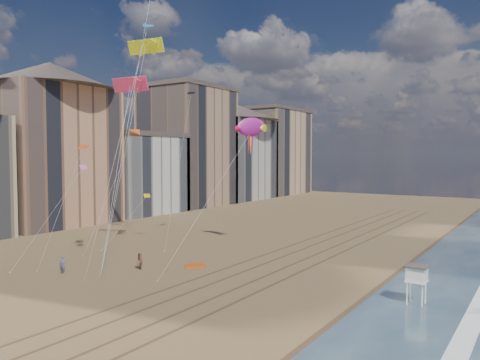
% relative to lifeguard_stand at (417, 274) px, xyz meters
% --- Properties ---
extents(ground, '(260.00, 260.00, 0.00)m').
position_rel_lifeguard_stand_xyz_m(ground, '(-18.81, -23.05, -2.47)').
color(ground, brown).
rests_on(ground, ground).
extents(wet_sand, '(260.00, 260.00, 0.00)m').
position_rel_lifeguard_stand_xyz_m(wet_sand, '(0.19, 16.95, -2.47)').
color(wet_sand, '#42301E').
rests_on(wet_sand, ground).
extents(tracks, '(7.68, 120.00, 0.01)m').
position_rel_lifeguard_stand_xyz_m(tracks, '(-16.26, 6.95, -2.46)').
color(tracks, brown).
rests_on(tracks, ground).
extents(buildings, '(34.72, 131.35, 29.00)m').
position_rel_lifeguard_stand_xyz_m(buildings, '(-64.55, 42.53, 11.08)').
color(buildings, '#C6B284').
rests_on(buildings, ground).
extents(lifeguard_stand, '(1.78, 1.78, 3.21)m').
position_rel_lifeguard_stand_xyz_m(lifeguard_stand, '(0.00, 0.00, 0.00)').
color(lifeguard_stand, white).
rests_on(lifeguard_stand, ground).
extents(grounded_kite, '(2.62, 2.53, 0.25)m').
position_rel_lifeguard_stand_xyz_m(grounded_kite, '(-23.16, 0.01, -2.35)').
color(grounded_kite, '#DF5012').
rests_on(grounded_kite, ground).
extents(show_kite, '(4.28, 9.60, 23.52)m').
position_rel_lifeguard_stand_xyz_m(show_kite, '(-23.27, 11.49, 13.29)').
color(show_kite, '#AC1A98').
rests_on(show_kite, ground).
extents(kite_flyer_a, '(0.80, 0.64, 1.92)m').
position_rel_lifeguard_stand_xyz_m(kite_flyer_a, '(-32.64, -9.88, -1.51)').
color(kite_flyer_a, slate).
rests_on(kite_flyer_a, ground).
extents(kite_flyer_b, '(1.10, 1.00, 1.84)m').
position_rel_lifeguard_stand_xyz_m(kite_flyer_b, '(-27.33, -4.27, -1.55)').
color(kite_flyer_b, '#975D4D').
rests_on(kite_flyer_b, ground).
extents(parafoils, '(11.05, 4.74, 18.24)m').
position_rel_lifeguard_stand_xyz_m(parafoils, '(-31.91, 1.89, 26.32)').
color(parafoils, black).
rests_on(parafoils, ground).
extents(small_kites, '(13.95, 16.37, 20.15)m').
position_rel_lifeguard_stand_xyz_m(small_kites, '(-34.48, 2.19, 13.80)').
color(small_kites, black).
rests_on(small_kites, ground).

